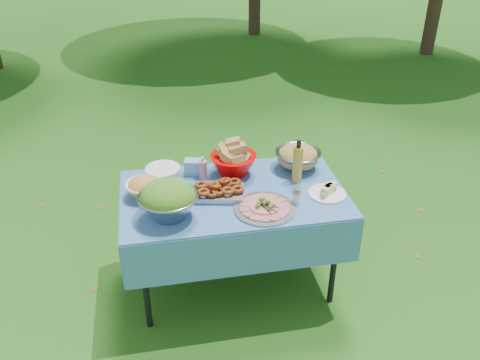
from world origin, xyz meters
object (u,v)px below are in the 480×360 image
charcuterie_platter (265,203)px  oil_bottle (298,161)px  picnic_table (234,239)px  bread_bowl (233,159)px  pasta_bowl_steel (298,156)px  salad_bowl (168,200)px  plate_stack (163,172)px

charcuterie_platter → oil_bottle: oil_bottle is taller
picnic_table → bread_bowl: (0.05, 0.26, 0.49)m
bread_bowl → charcuterie_platter: bread_bowl is taller
pasta_bowl_steel → oil_bottle: oil_bottle is taller
charcuterie_platter → picnic_table: bearing=124.7°
salad_bowl → picnic_table: bearing=24.0°
picnic_table → plate_stack: (-0.44, 0.30, 0.42)m
salad_bowl → oil_bottle: bearing=17.0°
plate_stack → oil_bottle: bearing=-14.0°
oil_bottle → bread_bowl: bearing=155.9°
picnic_table → plate_stack: 0.67m
salad_bowl → oil_bottle: 0.92m
plate_stack → charcuterie_platter: charcuterie_platter is taller
charcuterie_platter → oil_bottle: (0.29, 0.30, 0.11)m
plate_stack → salad_bowl: bearing=-88.7°
pasta_bowl_steel → picnic_table: bearing=-152.9°
picnic_table → oil_bottle: 0.70m
picnic_table → salad_bowl: bearing=-156.0°
picnic_table → bread_bowl: size_ratio=4.53×
pasta_bowl_steel → charcuterie_platter: pasta_bowl_steel is taller
bread_bowl → pasta_bowl_steel: 0.46m
picnic_table → salad_bowl: (-0.43, -0.19, 0.50)m
bread_bowl → oil_bottle: (0.41, -0.18, 0.05)m
bread_bowl → charcuterie_platter: bearing=-77.1°
salad_bowl → bread_bowl: size_ratio=1.12×
oil_bottle → plate_stack: bearing=166.0°
oil_bottle → charcuterie_platter: bearing=-134.0°
plate_stack → bread_bowl: bread_bowl is taller
picnic_table → pasta_bowl_steel: (0.51, 0.26, 0.47)m
bread_bowl → oil_bottle: bearing=-24.1°
pasta_bowl_steel → charcuterie_platter: size_ratio=0.83×
charcuterie_platter → salad_bowl: bearing=176.5°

